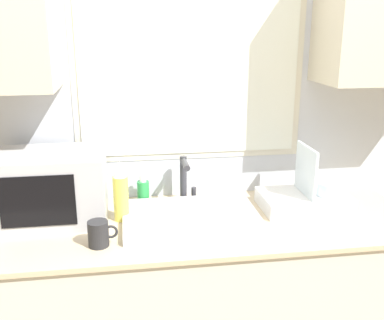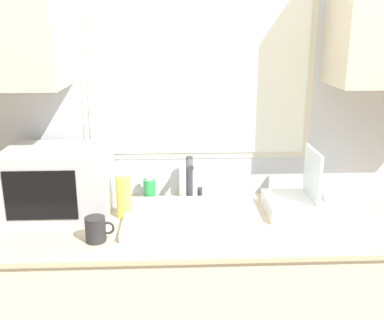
{
  "view_description": "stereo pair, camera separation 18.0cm",
  "coord_description": "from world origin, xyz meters",
  "views": [
    {
      "loc": [
        -0.3,
        -1.42,
        1.73
      ],
      "look_at": [
        -0.04,
        0.28,
        1.21
      ],
      "focal_mm": 42.0,
      "sensor_mm": 36.0,
      "label": 1
    },
    {
      "loc": [
        -0.12,
        -1.44,
        1.73
      ],
      "look_at": [
        -0.04,
        0.28,
        1.21
      ],
      "focal_mm": 42.0,
      "sensor_mm": 36.0,
      "label": 2
    }
  ],
  "objects": [
    {
      "name": "faucet",
      "position": [
        -0.04,
        0.54,
        1.06
      ],
      "size": [
        0.08,
        0.15,
        0.22
      ],
      "color": "#333338",
      "rests_on": "countertop"
    },
    {
      "name": "mug_near_sink",
      "position": [
        -0.42,
        0.14,
        0.98
      ],
      "size": [
        0.11,
        0.08,
        0.1
      ],
      "color": "#262628",
      "rests_on": "countertop"
    },
    {
      "name": "soap_bottle",
      "position": [
        -0.23,
        0.56,
        0.99
      ],
      "size": [
        0.06,
        0.06,
        0.13
      ],
      "color": "#268C3F",
      "rests_on": "countertop"
    },
    {
      "name": "wall_back",
      "position": [
        0.0,
        0.62,
        1.4
      ],
      "size": [
        6.0,
        0.38,
        2.6
      ],
      "color": "silver",
      "rests_on": "ground_plane"
    },
    {
      "name": "dish_rack",
      "position": [
        0.49,
        0.37,
        0.98
      ],
      "size": [
        0.39,
        0.25,
        0.29
      ],
      "color": "white",
      "rests_on": "countertop"
    },
    {
      "name": "microwave",
      "position": [
        -0.62,
        0.42,
        1.08
      ],
      "size": [
        0.44,
        0.33,
        0.3
      ],
      "color": "#B2B2B7",
      "rests_on": "countertop"
    },
    {
      "name": "spray_bottle",
      "position": [
        -0.33,
        0.37,
        1.06
      ],
      "size": [
        0.06,
        0.06,
        0.26
      ],
      "color": "#D8CC4C",
      "rests_on": "countertop"
    },
    {
      "name": "countertop",
      "position": [
        0.0,
        0.32,
        0.47
      ],
      "size": [
        1.85,
        0.66,
        0.93
      ],
      "color": "beige",
      "rests_on": "ground_plane"
    },
    {
      "name": "sink_basin",
      "position": [
        -0.04,
        0.32,
        0.95
      ],
      "size": [
        0.57,
        0.41,
        0.03
      ],
      "color": "#B2B2B7",
      "rests_on": "countertop"
    }
  ]
}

